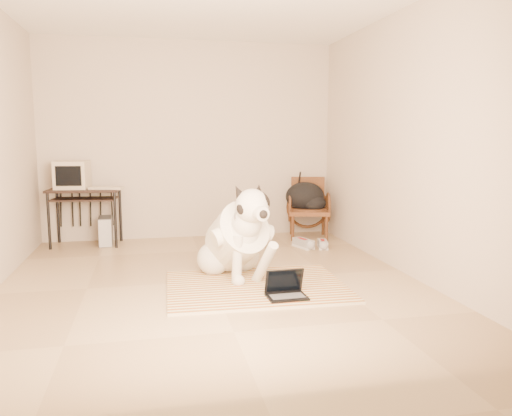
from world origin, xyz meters
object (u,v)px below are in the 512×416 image
object	(u,v)px
dog	(237,239)
backpack	(306,198)
computer_desk	(85,197)
rattan_chair	(308,208)
laptop	(286,290)
pc_tower	(106,231)
crt_monitor	(72,175)

from	to	relation	value
dog	backpack	world-z (taller)	dog
computer_desk	rattan_chair	bearing A→B (deg)	-1.67
laptop	pc_tower	distance (m)	3.13
dog	computer_desk	distance (m)	2.53
pc_tower	crt_monitor	bearing A→B (deg)	170.17
crt_monitor	rattan_chair	xyz separation A→B (m)	(3.14, -0.14, -0.50)
computer_desk	backpack	distance (m)	2.95
computer_desk	backpack	bearing A→B (deg)	-2.56
laptop	crt_monitor	xyz separation A→B (m)	(-2.11, 2.68, 0.84)
crt_monitor	dog	bearing A→B (deg)	-47.25
computer_desk	backpack	size ratio (longest dim) A/B	1.72
dog	computer_desk	size ratio (longest dim) A/B	1.40
computer_desk	dog	bearing A→B (deg)	-48.90
rattan_chair	backpack	xyz separation A→B (m)	(-0.05, -0.04, 0.15)
laptop	rattan_chair	world-z (taller)	rattan_chair
crt_monitor	backpack	size ratio (longest dim) A/B	0.80
pc_tower	rattan_chair	bearing A→B (deg)	-1.49
laptop	pc_tower	xyz separation A→B (m)	(-1.72, 2.62, 0.11)
laptop	crt_monitor	bearing A→B (deg)	128.15
rattan_chair	backpack	distance (m)	0.16
pc_tower	backpack	size ratio (longest dim) A/B	0.73
dog	backpack	size ratio (longest dim) A/B	2.41
computer_desk	crt_monitor	size ratio (longest dim) A/B	2.16
rattan_chair	crt_monitor	bearing A→B (deg)	177.47
dog	pc_tower	world-z (taller)	dog
crt_monitor	rattan_chair	distance (m)	3.18
computer_desk	pc_tower	xyz separation A→B (m)	(0.24, -0.02, -0.45)
rattan_chair	laptop	bearing A→B (deg)	-112.06
computer_desk	rattan_chair	world-z (taller)	rattan_chair
computer_desk	backpack	world-z (taller)	backpack
laptop	computer_desk	xyz separation A→B (m)	(-1.96, 2.63, 0.56)
rattan_chair	backpack	world-z (taller)	rattan_chair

